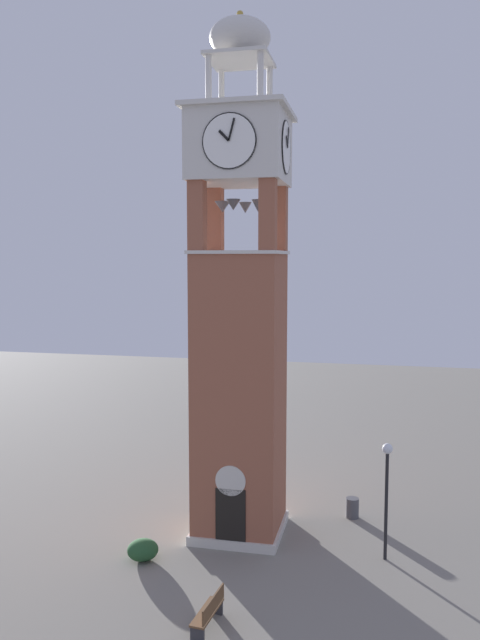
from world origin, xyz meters
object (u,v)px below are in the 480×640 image
object	(u,v)px
park_bench	(209,612)
trash_bin	(352,508)
lamp_post	(387,480)
clock_tower	(240,326)

from	to	relation	value
park_bench	trash_bin	distance (m)	9.33
park_bench	trash_bin	bearing A→B (deg)	67.36
park_bench	lamp_post	size ratio (longest dim) A/B	0.40
clock_tower	park_bench	bearing A→B (deg)	-85.22
clock_tower	lamp_post	distance (m)	7.49
park_bench	trash_bin	xyz separation A→B (m)	(3.59, 8.61, -0.08)
clock_tower	park_bench	xyz separation A→B (m)	(0.53, -6.32, -7.43)
clock_tower	trash_bin	distance (m)	8.87
park_bench	trash_bin	size ratio (longest dim) A/B	2.05
trash_bin	clock_tower	bearing A→B (deg)	-150.91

